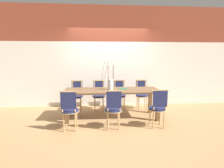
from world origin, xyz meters
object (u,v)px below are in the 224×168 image
(dining_table, at_px, (112,93))
(vase_centerpiece, at_px, (110,84))
(chair_near_center, at_px, (158,107))
(book_stack, at_px, (123,88))
(chair_far_center, at_px, (119,94))

(dining_table, distance_m, vase_centerpiece, 0.25)
(chair_near_center, relative_size, vase_centerpiece, 1.22)
(book_stack, bearing_deg, chair_near_center, -52.74)
(chair_near_center, height_order, book_stack, chair_near_center)
(chair_near_center, bearing_deg, dining_table, 142.31)
(dining_table, xyz_separation_m, chair_near_center, (0.97, -0.75, -0.16))
(chair_far_center, relative_size, vase_centerpiece, 1.22)
(chair_near_center, relative_size, book_stack, 4.05)
(vase_centerpiece, distance_m, book_stack, 0.40)
(chair_far_center, bearing_deg, chair_near_center, 114.46)
(dining_table, bearing_deg, chair_far_center, 68.96)
(dining_table, xyz_separation_m, book_stack, (0.31, 0.12, 0.11))
(book_stack, bearing_deg, vase_centerpiece, -161.02)
(chair_near_center, distance_m, vase_centerpiece, 1.34)
(chair_far_center, bearing_deg, vase_centerpiece, 65.70)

